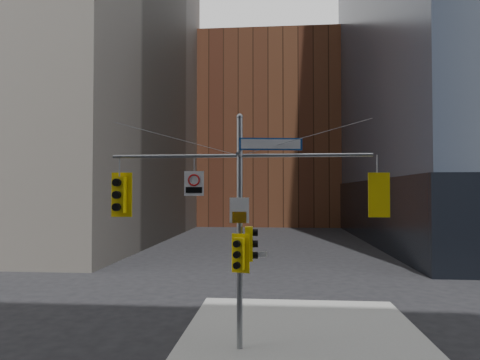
% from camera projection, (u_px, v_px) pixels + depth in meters
% --- Properties ---
extents(sidewalk_corner, '(8.00, 8.00, 0.15)m').
position_uv_depth(sidewalk_corner, '(302.00, 331.00, 14.76)').
color(sidewalk_corner, gray).
rests_on(sidewalk_corner, ground).
extents(brick_midrise, '(26.00, 20.00, 28.00)m').
position_uv_depth(brick_midrise, '(269.00, 136.00, 69.11)').
color(brick_midrise, brown).
rests_on(brick_midrise, ground).
extents(signal_assembly, '(8.00, 0.80, 7.30)m').
position_uv_depth(signal_assembly, '(240.00, 207.00, 13.06)').
color(signal_assembly, gray).
rests_on(signal_assembly, ground).
extents(traffic_light_west_arm, '(0.67, 0.54, 1.41)m').
position_uv_depth(traffic_light_west_arm, '(119.00, 195.00, 13.40)').
color(traffic_light_west_arm, yellow).
rests_on(traffic_light_west_arm, ground).
extents(traffic_light_east_arm, '(0.63, 0.51, 1.32)m').
position_uv_depth(traffic_light_east_arm, '(377.00, 195.00, 12.72)').
color(traffic_light_east_arm, yellow).
rests_on(traffic_light_east_arm, ground).
extents(traffic_light_pole_side, '(0.41, 0.35, 1.04)m').
position_uv_depth(traffic_light_pole_side, '(250.00, 244.00, 13.01)').
color(traffic_light_pole_side, yellow).
rests_on(traffic_light_pole_side, ground).
extents(traffic_light_pole_front, '(0.55, 0.52, 1.18)m').
position_uv_depth(traffic_light_pole_front, '(239.00, 254.00, 12.75)').
color(traffic_light_pole_front, yellow).
rests_on(traffic_light_pole_front, ground).
extents(street_sign_blade, '(1.92, 0.31, 0.38)m').
position_uv_depth(street_sign_blade, '(271.00, 144.00, 13.03)').
color(street_sign_blade, '#104094').
rests_on(street_sign_blade, ground).
extents(regulatory_sign_arm, '(0.61, 0.07, 0.76)m').
position_uv_depth(regulatory_sign_arm, '(194.00, 183.00, 13.18)').
color(regulatory_sign_arm, silver).
rests_on(regulatory_sign_arm, ground).
extents(regulatory_sign_pole, '(0.59, 0.06, 0.77)m').
position_uv_depth(regulatory_sign_pole, '(239.00, 211.00, 12.94)').
color(regulatory_sign_pole, silver).
rests_on(regulatory_sign_pole, ground).
extents(street_blade_ew, '(0.77, 0.06, 0.15)m').
position_uv_depth(street_blade_ew, '(254.00, 254.00, 12.99)').
color(street_blade_ew, silver).
rests_on(street_blade_ew, ground).
extents(street_blade_ns, '(0.06, 0.80, 0.16)m').
position_uv_depth(street_blade_ns, '(241.00, 254.00, 13.47)').
color(street_blade_ns, '#145926').
rests_on(street_blade_ns, ground).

